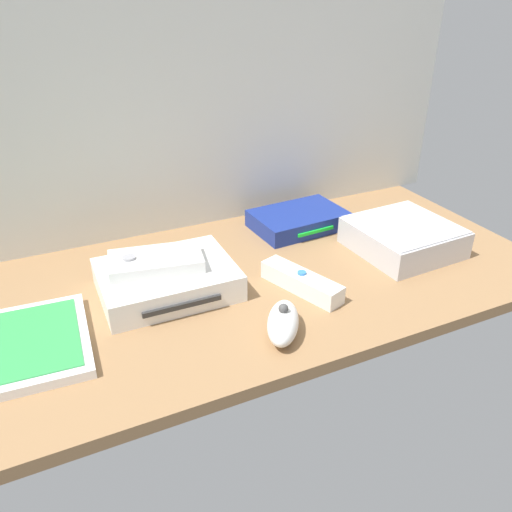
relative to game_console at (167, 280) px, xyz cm
name	(u,v)px	position (x,y,z in cm)	size (l,w,h in cm)	color
ground_plane	(256,282)	(14.77, -1.94, -3.20)	(100.00, 48.00, 2.00)	#936D47
back_wall	(197,58)	(14.77, 22.66, 29.80)	(110.00, 1.20, 64.00)	silver
game_console	(167,280)	(0.00, 0.00, 0.00)	(21.23, 16.74, 4.40)	white
mini_computer	(403,237)	(43.43, -4.58, 0.44)	(17.78, 17.78, 5.30)	silver
game_case	(37,343)	(-20.32, -6.16, -1.44)	(14.71, 19.78, 1.56)	white
network_router	(298,220)	(30.81, 12.06, -0.50)	(18.70, 13.17, 3.40)	navy
remote_wand	(301,282)	(19.61, -8.79, -0.69)	(8.29, 15.16, 3.40)	white
remote_nunchuk	(283,322)	(11.40, -17.95, -0.16)	(9.03, 10.81, 5.10)	white
remote_classic_pad	(156,261)	(-1.34, 0.86, 3.21)	(15.61, 10.47, 2.40)	white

